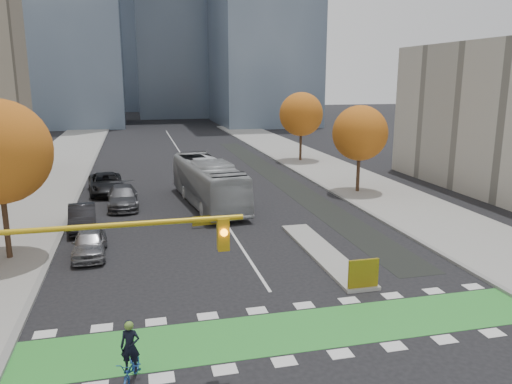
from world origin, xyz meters
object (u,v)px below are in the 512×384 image
parked_car_b (82,218)px  parked_car_d (106,183)px  hazard_board (363,274)px  tree_east_far (301,114)px  tree_east_near (360,133)px  traffic_signal_west (49,267)px  parked_car_c (123,197)px  cyclist (131,364)px  bus (208,182)px  parked_car_a (90,243)px

parked_car_b → parked_car_d: parked_car_d is taller
hazard_board → parked_car_d: 25.45m
tree_east_far → hazard_board: bearing=-104.1°
tree_east_near → traffic_signal_west: (-19.93, -22.51, -0.83)m
tree_east_near → parked_car_c: tree_east_near is taller
cyclist → tree_east_far: bearing=78.1°
tree_east_near → parked_car_c: bearing=-179.1°
tree_east_near → tree_east_far: size_ratio=0.92×
hazard_board → bus: bearing=104.5°
cyclist → parked_car_b: 17.46m
cyclist → parked_car_c: size_ratio=0.40×
hazard_board → cyclist: (-9.89, -4.70, -0.10)m
tree_east_far → parked_car_c: 25.43m
tree_east_near → parked_car_a: size_ratio=1.70×
tree_east_far → parked_car_d: size_ratio=1.32×
tree_east_near → parked_car_d: size_ratio=1.23×
tree_east_far → parked_car_c: size_ratio=1.46×
tree_east_far → tree_east_near: bearing=-91.8°
hazard_board → traffic_signal_west: 13.23m
tree_east_near → bus: bearing=-175.8°
tree_east_far → bus: 21.54m
bus → tree_east_near: bearing=-2.6°
hazard_board → tree_east_near: tree_east_near is taller
hazard_board → bus: (-4.36, 16.89, 0.87)m
cyclist → parked_car_a: size_ratio=0.50×
tree_east_near → traffic_signal_west: tree_east_near is taller
cyclist → parked_car_b: cyclist is taller
hazard_board → parked_car_d: parked_car_d is taller
parked_car_a → parked_car_c: (1.53, 10.00, 0.05)m
tree_east_far → parked_car_a: bearing=-128.0°
cyclist → parked_car_a: cyclist is taller
tree_east_far → cyclist: (-18.39, -38.50, -4.54)m
tree_east_far → parked_car_b: tree_east_far is taller
tree_east_near → hazard_board: bearing=-114.2°
cyclist → parked_car_c: cyclist is taller
parked_car_c → parked_car_d: 5.19m
traffic_signal_west → cyclist: traffic_signal_west is taller
parked_car_b → parked_car_c: (2.33, 5.00, 0.00)m
traffic_signal_west → parked_car_b: bearing=93.0°
parked_car_a → parked_car_b: 5.06m
parked_car_a → hazard_board: bearing=-32.9°
parked_car_d → bus: bearing=-42.8°
parked_car_c → cyclist: bearing=-89.9°
hazard_board → parked_car_c: bearing=121.0°
cyclist → bus: bus is taller
parked_car_d → parked_car_b: bearing=-101.5°
hazard_board → traffic_signal_west: bearing=-158.5°
traffic_signal_west → parked_car_b: traffic_signal_west is taller
bus → parked_car_a: 12.15m
tree_east_near → parked_car_d: 20.83m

